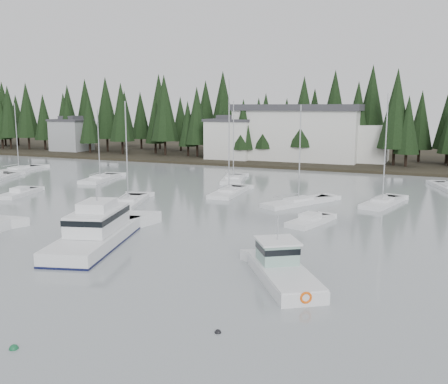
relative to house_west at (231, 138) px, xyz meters
The scene contains 18 objects.
far_shore_land 25.88m from the house_west, 45.00° to the left, with size 240.00×54.00×1.00m, color black.
conifer_treeline 19.87m from the house_west, 21.25° to the left, with size 200.00×22.00×20.00m, color black, non-canonical shape.
house_west is the anchor object (origin of this frame).
house_far_west 42.05m from the house_west, behind, with size 8.48×7.42×8.25m.
harbor_inn 15.45m from the house_west, 12.52° to the left, with size 29.50×11.50×10.90m.
cabin_cruiser_center 63.42m from the house_west, 77.71° to the right, with size 7.22×13.26×5.44m.
lobster_boat_teal 70.81m from the house_west, 65.09° to the right, with size 6.88×8.40×4.54m.
sailboat_2 39.17m from the house_west, 68.14° to the right, with size 3.36×8.67×15.02m.
sailboat_4 46.20m from the house_west, 58.07° to the right, with size 6.94×9.69×11.79m.
sailboat_5 47.14m from the house_west, 82.33° to the right, with size 5.40×8.88×12.19m.
sailboat_6 48.86m from the house_west, 46.98° to the right, with size 4.47×8.59×13.02m.
sailboat_7 33.88m from the house_west, 103.87° to the right, with size 4.57×9.19×11.14m.
sailboat_8 40.41m from the house_west, 133.58° to the right, with size 3.92×9.83×12.10m.
sailboat_11 27.84m from the house_west, 67.00° to the right, with size 5.09×8.80×12.33m.
runabout_0 48.21m from the house_west, 101.41° to the right, with size 3.62×7.07×1.42m.
runabout_1 55.63m from the house_west, 59.93° to the right, with size 3.70×6.29×1.42m.
mooring_buoy_green 80.83m from the house_west, 74.95° to the right, with size 0.43×0.43×0.43m, color #145933.
mooring_buoy_dark 78.40m from the house_west, 68.25° to the right, with size 0.34×0.34×0.34m, color black.
Camera 1 is at (20.33, -14.91, 11.11)m, focal length 40.00 mm.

